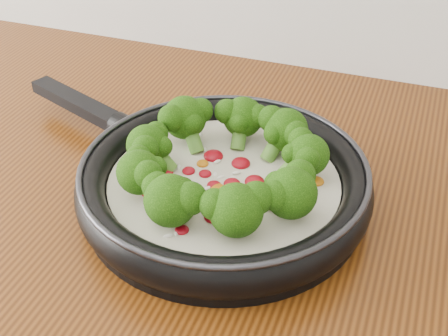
% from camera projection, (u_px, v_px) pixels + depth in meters
% --- Properties ---
extents(skillet, '(0.54, 0.42, 0.09)m').
position_uv_depth(skillet, '(222.00, 178.00, 0.67)').
color(skillet, black).
rests_on(skillet, counter).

